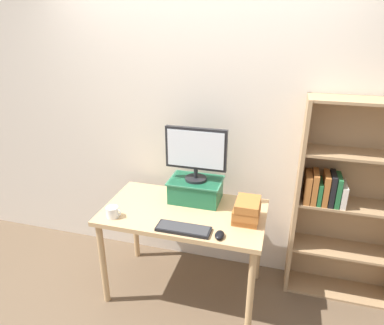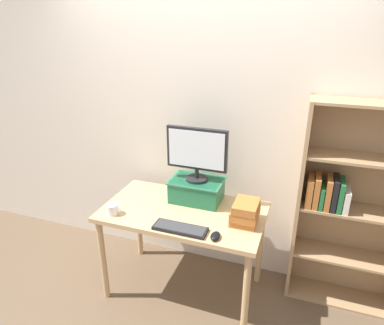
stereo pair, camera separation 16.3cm
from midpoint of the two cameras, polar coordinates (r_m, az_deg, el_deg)
The scene contains 10 objects.
ground_plane at distance 3.13m, azimuth -2.81°, elevation -20.19°, with size 12.00×12.00×0.00m, color brown.
back_wall at distance 2.90m, azimuth -0.15°, elevation 6.07°, with size 7.00×0.08×2.60m.
desk at distance 2.72m, azimuth -3.09°, elevation -9.63°, with size 1.25×0.70×0.77m.
bookshelf_unit at distance 2.87m, azimuth 23.05°, elevation -6.03°, with size 0.85×0.28×1.64m.
riser_box at distance 2.77m, azimuth -1.07°, elevation -4.50°, with size 0.42×0.29×0.18m.
computer_monitor at distance 2.63m, azimuth -1.13°, elevation 1.80°, with size 0.48×0.17×0.43m.
keyboard at distance 2.43m, azimuth -3.39°, elevation -11.02°, with size 0.38×0.13×0.02m.
computer_mouse at distance 2.36m, azimuth 2.60°, elevation -12.01°, with size 0.06×0.10×0.04m.
book_stack at distance 2.52m, azimuth 7.27°, elevation -7.99°, with size 0.19×0.23×0.17m.
coffee_mug at distance 2.65m, azimuth -14.83°, elevation -8.02°, with size 0.12×0.09×0.08m.
Camera 1 is at (0.68, -2.19, 2.13)m, focal length 32.00 mm.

